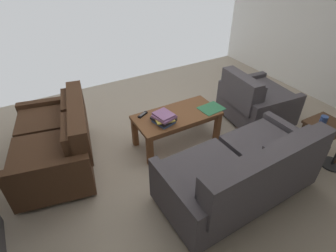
{
  "coord_description": "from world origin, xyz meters",
  "views": [
    {
      "loc": [
        1.6,
        2.24,
        2.35
      ],
      "look_at": [
        0.52,
        0.33,
        0.78
      ],
      "focal_mm": 28.31,
      "sensor_mm": 36.0,
      "label": 1
    }
  ],
  "objects": [
    {
      "name": "loveseat_near",
      "position": [
        1.53,
        -0.58,
        0.35
      ],
      "size": [
        1.1,
        1.55,
        0.82
      ],
      "color": "black",
      "rests_on": "ground"
    },
    {
      "name": "book_stack",
      "position": [
        0.3,
        -0.16,
        0.53
      ],
      "size": [
        0.28,
        0.32,
        0.13
      ],
      "color": "#385693",
      "rests_on": "coffee_table"
    },
    {
      "name": "tv_remote",
      "position": [
        0.47,
        -0.44,
        0.47
      ],
      "size": [
        0.16,
        0.11,
        0.02
      ],
      "color": "black",
      "rests_on": "coffee_table"
    },
    {
      "name": "sofa_main",
      "position": [
        -0.05,
        0.92,
        0.36
      ],
      "size": [
        1.73,
        0.9,
        0.85
      ],
      "color": "black",
      "rests_on": "ground"
    },
    {
      "name": "coffee_mug",
      "position": [
        -1.23,
        0.92,
        0.62
      ],
      "size": [
        0.1,
        0.08,
        0.1
      ],
      "color": "#334C8C",
      "rests_on": "end_table"
    },
    {
      "name": "coffee_table",
      "position": [
        0.06,
        -0.24,
        0.39
      ],
      "size": [
        1.13,
        0.55,
        0.46
      ],
      "color": "brown",
      "rests_on": "ground"
    },
    {
      "name": "loose_magazine",
      "position": [
        -0.41,
        -0.13,
        0.47
      ],
      "size": [
        0.34,
        0.28,
        0.01
      ],
      "primitive_type": "cube",
      "rotation": [
        0.0,
        0.0,
        1.66
      ],
      "color": "#337F51",
      "rests_on": "coffee_table"
    },
    {
      "name": "end_table",
      "position": [
        -1.28,
        0.96,
        0.45
      ],
      "size": [
        0.4,
        0.4,
        0.57
      ],
      "color": "#472D1C",
      "rests_on": "ground"
    },
    {
      "name": "armchair_side",
      "position": [
        -1.24,
        -0.13,
        0.34
      ],
      "size": [
        0.96,
        0.99,
        0.81
      ],
      "color": "black",
      "rests_on": "ground"
    },
    {
      "name": "ground_plane",
      "position": [
        0.0,
        0.0,
        -0.0
      ],
      "size": [
        5.61,
        4.98,
        0.01
      ],
      "primitive_type": "cube",
      "color": "tan"
    }
  ]
}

